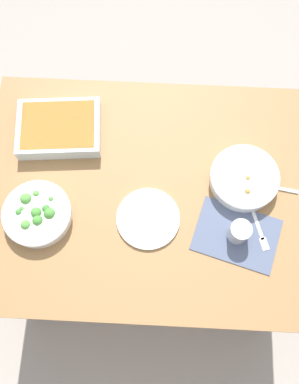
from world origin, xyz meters
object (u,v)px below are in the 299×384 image
drink_cup (239,232)px  stew_bowl (244,178)px  side_plate (149,219)px  fork_on_table (259,229)px  baking_dish (59,128)px  broccoli_bowl (37,214)px  spoon_by_stew (266,186)px

drink_cup → stew_bowl: bearing=-96.8°
side_plate → fork_on_table: (-0.38, 0.02, -0.00)m
baking_dish → fork_on_table: size_ratio=1.82×
broccoli_bowl → spoon_by_stew: broccoli_bowl is taller
side_plate → broccoli_bowl: bearing=1.3°
broccoli_bowl → spoon_by_stew: 0.81m
spoon_by_stew → broccoli_bowl: bearing=10.8°
stew_bowl → drink_cup: (0.02, 0.20, 0.01)m
broccoli_bowl → drink_cup: size_ratio=2.78×
side_plate → baking_dish: bearing=-42.7°
drink_cup → side_plate: 0.31m
baking_dish → spoon_by_stew: bearing=166.8°
fork_on_table → side_plate: bearing=-2.9°
spoon_by_stew → fork_on_table: 0.16m
fork_on_table → broccoli_bowl: bearing=-0.8°
side_plate → fork_on_table: 0.38m
stew_bowl → baking_dish: 0.69m
drink_cup → spoon_by_stew: (-0.11, -0.18, -0.03)m
stew_bowl → broccoli_bowl: size_ratio=1.03×
drink_cup → fork_on_table: (-0.08, -0.02, -0.04)m
spoon_by_stew → fork_on_table: size_ratio=1.01×
side_plate → spoon_by_stew: size_ratio=1.25×
drink_cup → fork_on_table: drink_cup is taller
stew_bowl → broccoli_bowl: broccoli_bowl is taller
stew_bowl → fork_on_table: size_ratio=1.39×
broccoli_bowl → fork_on_table: (-0.76, 0.01, -0.03)m
drink_cup → spoon_by_stew: drink_cup is taller
broccoli_bowl → drink_cup: 0.68m
stew_bowl → baking_dish: same height
side_plate → spoon_by_stew: (-0.41, -0.14, -0.00)m
baking_dish → side_plate: 0.47m
baking_dish → side_plate: baking_dish is taller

